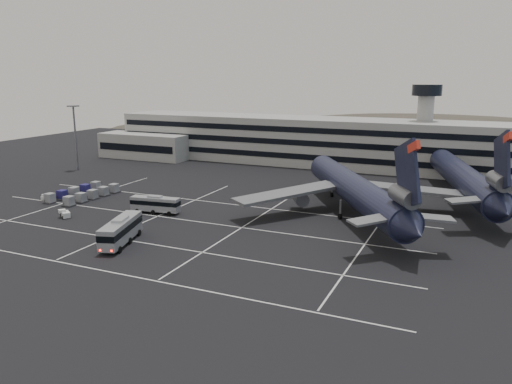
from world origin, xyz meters
TOP-DOWN VIEW (x-y plane):
  - ground at (0.00, 0.00)m, footprint 260.00×260.00m
  - lane_markings at (0.95, 0.72)m, footprint 90.00×55.62m
  - terminal at (-2.95, 71.14)m, footprint 125.00×26.00m
  - hills at (17.99, 170.00)m, footprint 352.00×180.00m
  - lightpole_left at (-55.00, 35.00)m, footprint 2.40×2.40m
  - trijet_main at (28.57, 19.47)m, footprint 41.46×51.87m
  - trijet_far at (47.31, 38.84)m, footprint 23.60×56.88m
  - bus_near at (-1.96, -11.71)m, footprint 6.28×12.50m
  - bus_far at (-7.72, 5.83)m, footprint 10.13×3.67m
  - tug_a at (-35.76, 4.94)m, footprint 1.34×2.15m
  - tug_b at (-21.48, -3.92)m, footprint 2.88×2.65m
  - uld_cluster at (-29.82, 9.86)m, footprint 8.44×16.20m

SIDE VIEW (x-z plane):
  - hills at x=17.99m, z-range -34.07..9.93m
  - ground at x=0.00m, z-range 0.00..0.00m
  - lane_markings at x=0.95m, z-range 0.00..0.01m
  - tug_a at x=-35.76m, z-range -0.08..1.26m
  - tug_b at x=-21.48m, z-range -0.09..1.50m
  - uld_cluster at x=-29.82m, z-range -0.02..2.04m
  - bus_far at x=-7.72m, z-range 0.16..3.66m
  - bus_near at x=-1.96m, z-range 0.20..4.52m
  - trijet_main at x=28.57m, z-range -3.79..14.29m
  - trijet_far at x=47.31m, z-range -3.61..14.47m
  - terminal at x=-2.95m, z-range -5.07..18.93m
  - lightpole_left at x=-55.00m, z-range 2.68..20.95m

